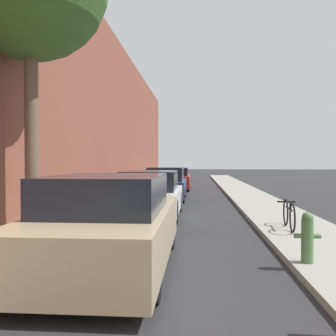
% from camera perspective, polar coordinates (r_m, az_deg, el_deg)
% --- Properties ---
extents(ground_plane, '(120.00, 120.00, 0.00)m').
position_cam_1_polar(ground_plane, '(15.70, 2.90, -5.20)').
color(ground_plane, '#28282B').
extents(sidewalk_left, '(2.00, 52.00, 0.12)m').
position_cam_1_polar(sidewalk_left, '(16.04, -7.56, -4.86)').
color(sidewalk_left, gray).
rests_on(sidewalk_left, ground).
extents(sidewalk_right, '(2.00, 52.00, 0.12)m').
position_cam_1_polar(sidewalk_right, '(15.89, 13.45, -4.93)').
color(sidewalk_right, gray).
rests_on(sidewalk_right, ground).
extents(building_facade_left, '(0.70, 52.00, 8.41)m').
position_cam_1_polar(building_facade_left, '(16.47, -12.26, 9.74)').
color(building_facade_left, brown).
rests_on(building_facade_left, ground).
extents(parked_car_champagne, '(1.89, 4.50, 1.50)m').
position_cam_1_polar(parked_car_champagne, '(6.04, -8.96, -8.56)').
color(parked_car_champagne, black).
rests_on(parked_car_champagne, ground).
extents(parked_car_white, '(1.78, 4.06, 1.42)m').
position_cam_1_polar(parked_car_white, '(11.38, -2.67, -4.21)').
color(parked_car_white, black).
rests_on(parked_car_white, ground).
extents(parked_car_navy, '(1.69, 4.10, 1.44)m').
position_cam_1_polar(parked_car_navy, '(16.34, -0.26, -2.56)').
color(parked_car_navy, black).
rests_on(parked_car_navy, ground).
extents(parked_car_red, '(1.83, 4.01, 1.32)m').
position_cam_1_polar(parked_car_red, '(21.94, 0.98, -1.73)').
color(parked_car_red, black).
rests_on(parked_car_red, ground).
extents(fire_hydrant, '(0.40, 0.19, 0.80)m').
position_cam_1_polar(fire_hydrant, '(6.32, 20.67, -9.87)').
color(fire_hydrant, '#47703D').
rests_on(fire_hydrant, sidewalk_right).
extents(bicycle, '(0.44, 1.62, 0.66)m').
position_cam_1_polar(bicycle, '(9.26, 18.12, -6.80)').
color(bicycle, black).
rests_on(bicycle, sidewalk_right).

